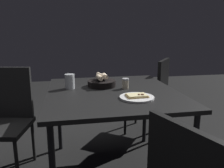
{
  "coord_description": "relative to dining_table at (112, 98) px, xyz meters",
  "views": [
    {
      "loc": [
        1.8,
        -0.34,
        1.24
      ],
      "look_at": [
        -0.02,
        0.0,
        0.81
      ],
      "focal_mm": 37.01,
      "sensor_mm": 36.0,
      "label": 1
    }
  ],
  "objects": [
    {
      "name": "dining_table",
      "position": [
        0.0,
        0.0,
        0.0
      ],
      "size": [
        1.15,
        1.05,
        0.75
      ],
      "color": "black",
      "rests_on": "ground"
    },
    {
      "name": "bread_basket",
      "position": [
        -0.17,
        -0.06,
        0.09
      ],
      "size": [
        0.25,
        0.25,
        0.11
      ],
      "color": "black",
      "rests_on": "dining_table"
    },
    {
      "name": "beer_glass",
      "position": [
        -0.14,
        -0.34,
        0.11
      ],
      "size": [
        0.08,
        0.08,
        0.12
      ],
      "color": "silver",
      "rests_on": "dining_table"
    },
    {
      "name": "chair_spare",
      "position": [
        -0.28,
        -0.92,
        -0.18
      ],
      "size": [
        0.52,
        0.52,
        0.92
      ],
      "color": "black",
      "rests_on": "ground"
    },
    {
      "name": "pepper_shaker",
      "position": [
        -0.06,
        0.12,
        0.1
      ],
      "size": [
        0.06,
        0.06,
        0.09
      ],
      "color": "#BFB299",
      "rests_on": "dining_table"
    },
    {
      "name": "pizza_plate",
      "position": [
        0.24,
        0.14,
        0.07
      ],
      "size": [
        0.25,
        0.25,
        0.04
      ],
      "color": "white",
      "rests_on": "dining_table"
    },
    {
      "name": "chair_far",
      "position": [
        -0.72,
        0.63,
        -0.17
      ],
      "size": [
        0.61,
        0.61,
        0.91
      ],
      "color": "#242424",
      "rests_on": "ground"
    }
  ]
}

